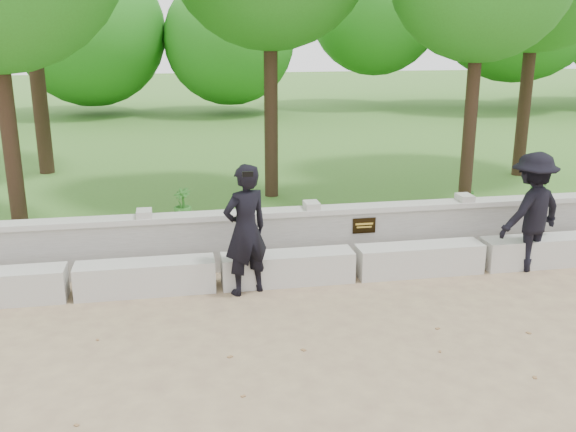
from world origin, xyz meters
The scene contains 10 objects.
ground centered at (0.00, 0.00, 0.00)m, with size 80.00×80.00×0.00m, color #9B865F.
lawn centered at (0.00, 14.00, 0.12)m, with size 40.00×22.00×0.25m, color #406926.
concrete_bench centered at (0.00, 1.90, 0.22)m, with size 11.90×0.45×0.45m.
parapet_wall centered at (0.00, 2.60, 0.46)m, with size 12.50×0.35×0.90m.
man_main centered at (-1.63, 1.64, 0.91)m, with size 0.79×0.74×1.83m.
visitor_mid centered at (2.69, 1.80, 0.90)m, with size 1.33×1.04×1.80m.
shrub_a centered at (-2.44, 3.30, 0.51)m, with size 0.27×0.18×0.52m, color #317327.
shrub_b centered at (3.10, 4.76, 0.52)m, with size 0.29×0.24×0.53m, color #317327.
shrub_c centered at (4.70, 4.84, 0.51)m, with size 0.47×0.40×0.52m, color #317327.
shrub_d centered at (-2.41, 4.61, 0.53)m, with size 0.32×0.28×0.57m, color #317327.
Camera 1 is at (-2.57, -6.60, 3.51)m, focal length 40.00 mm.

